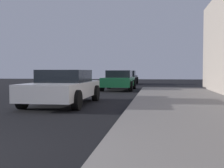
# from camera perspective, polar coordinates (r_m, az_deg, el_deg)

# --- Properties ---
(car_white) EXTENTS (2.03, 4.49, 1.27)m
(car_white) POSITION_cam_1_polar(r_m,az_deg,el_deg) (10.67, -9.58, -0.55)
(car_white) COLOR white
(car_white) RESTS_ON ground_plane
(car_green) EXTENTS (1.97, 4.23, 1.27)m
(car_green) POSITION_cam_1_polar(r_m,az_deg,el_deg) (18.54, 1.43, 0.80)
(car_green) COLOR #196638
(car_green) RESTS_ON ground_plane
(car_black) EXTENTS (1.96, 4.18, 1.27)m
(car_black) POSITION_cam_1_polar(r_m,az_deg,el_deg) (26.57, 2.95, 1.34)
(car_black) COLOR black
(car_black) RESTS_ON ground_plane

